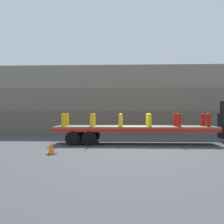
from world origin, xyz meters
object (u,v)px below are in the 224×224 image
at_px(fire_hydrant_yellow_far_1, 94,120).
at_px(fire_hydrant_red_near_4, 179,120).
at_px(fire_hydrant_yellow_near_0, 63,120).
at_px(fire_hydrant_yellow_near_1, 92,120).
at_px(fire_hydrant_red_near_5, 208,120).
at_px(fire_hydrant_yellow_far_0, 67,120).
at_px(flatbed_trailer, 123,129).
at_px(fire_hydrant_red_far_4, 175,120).
at_px(fire_hydrant_yellow_near_2, 121,120).
at_px(traffic_cone, 51,148).
at_px(fire_hydrant_red_far_5, 203,120).
at_px(fire_hydrant_yellow_far_3, 148,120).
at_px(fire_hydrant_yellow_near_3, 150,120).
at_px(fire_hydrant_yellow_far_2, 121,120).

xyz_separation_m(fire_hydrant_yellow_far_1, fire_hydrant_red_near_4, (5.78, -1.14, 0.00)).
distance_m(fire_hydrant_yellow_near_0, fire_hydrant_yellow_near_1, 1.93).
bearing_deg(fire_hydrant_red_near_5, fire_hydrant_yellow_far_0, 173.27).
bearing_deg(flatbed_trailer, fire_hydrant_red_far_4, 8.82).
xyz_separation_m(flatbed_trailer, fire_hydrant_yellow_near_2, (-0.19, -0.57, 0.65)).
xyz_separation_m(fire_hydrant_yellow_far_0, traffic_cone, (0.34, -5.19, -1.33)).
relative_size(fire_hydrant_yellow_far_0, fire_hydrant_red_near_4, 1.00).
height_order(fire_hydrant_red_near_4, fire_hydrant_red_far_5, same).
bearing_deg(fire_hydrant_yellow_far_3, fire_hydrant_yellow_near_3, -90.00).
bearing_deg(fire_hydrant_red_near_4, fire_hydrant_yellow_near_1, 180.00).
bearing_deg(fire_hydrant_red_far_4, fire_hydrant_yellow_near_2, -163.57).
bearing_deg(fire_hydrant_yellow_near_1, fire_hydrant_yellow_near_2, 0.00).
height_order(fire_hydrant_yellow_near_2, fire_hydrant_red_near_5, same).
height_order(fire_hydrant_red_near_5, fire_hydrant_red_far_5, same).
relative_size(fire_hydrant_yellow_near_0, traffic_cone, 1.42).
bearing_deg(fire_hydrant_red_far_5, fire_hydrant_yellow_far_1, 180.00).
relative_size(fire_hydrant_yellow_near_1, fire_hydrant_yellow_far_1, 1.00).
relative_size(fire_hydrant_red_near_4, fire_hydrant_red_far_4, 1.00).
height_order(fire_hydrant_yellow_near_3, fire_hydrant_red_near_4, same).
bearing_deg(fire_hydrant_yellow_near_3, fire_hydrant_yellow_far_0, 168.88).
height_order(fire_hydrant_yellow_far_1, fire_hydrant_yellow_far_2, same).
bearing_deg(fire_hydrant_yellow_far_2, traffic_cone, -124.05).
bearing_deg(fire_hydrant_red_near_4, fire_hydrant_yellow_far_1, 168.88).
relative_size(fire_hydrant_yellow_near_0, fire_hydrant_yellow_far_0, 1.00).
bearing_deg(fire_hydrant_yellow_near_2, flatbed_trailer, 71.37).
relative_size(flatbed_trailer, fire_hydrant_yellow_far_0, 12.17).
bearing_deg(fire_hydrant_yellow_far_2, fire_hydrant_red_far_4, 0.00).
relative_size(fire_hydrant_yellow_near_1, fire_hydrant_red_far_4, 1.00).
distance_m(fire_hydrant_yellow_near_1, traffic_cone, 4.55).
relative_size(fire_hydrant_yellow_near_1, fire_hydrant_yellow_far_3, 1.00).
height_order(fire_hydrant_red_near_4, traffic_cone, fire_hydrant_red_near_4).
bearing_deg(flatbed_trailer, fire_hydrant_yellow_near_1, -164.98).
xyz_separation_m(fire_hydrant_yellow_far_0, fire_hydrant_red_far_4, (7.70, 0.00, 0.00)).
xyz_separation_m(fire_hydrant_yellow_far_0, fire_hydrant_yellow_far_3, (5.78, 0.00, 0.00)).
relative_size(fire_hydrant_yellow_near_0, fire_hydrant_yellow_near_1, 1.00).
bearing_deg(fire_hydrant_red_near_4, fire_hydrant_yellow_near_2, 180.00).
xyz_separation_m(fire_hydrant_red_far_4, fire_hydrant_red_near_5, (1.93, -1.14, 0.00)).
bearing_deg(fire_hydrant_yellow_far_0, fire_hydrant_yellow_near_3, -11.12).
xyz_separation_m(fire_hydrant_yellow_near_2, fire_hydrant_yellow_near_3, (1.93, 0.00, 0.00)).
bearing_deg(fire_hydrant_red_far_4, fire_hydrant_yellow_near_0, -171.61).
bearing_deg(fire_hydrant_red_far_4, fire_hydrant_red_far_5, 0.00).
xyz_separation_m(fire_hydrant_yellow_near_0, fire_hydrant_red_far_4, (7.70, 1.14, 0.00)).
height_order(fire_hydrant_yellow_far_0, fire_hydrant_red_far_4, same).
height_order(fire_hydrant_yellow_far_0, fire_hydrant_red_far_5, same).
relative_size(fire_hydrant_yellow_near_2, fire_hydrant_red_far_4, 1.00).
bearing_deg(fire_hydrant_red_far_5, fire_hydrant_yellow_near_2, -168.88).
relative_size(fire_hydrant_yellow_near_3, fire_hydrant_red_far_5, 1.00).
bearing_deg(fire_hydrant_red_far_5, fire_hydrant_red_far_4, 180.00).
bearing_deg(fire_hydrant_yellow_near_2, traffic_cone, -130.87).
distance_m(fire_hydrant_yellow_far_0, fire_hydrant_yellow_near_3, 5.89).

